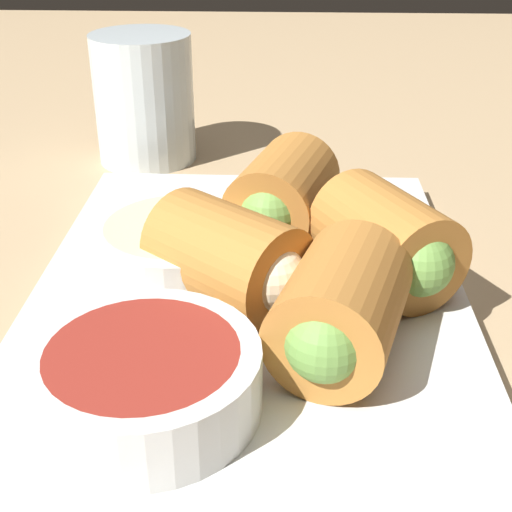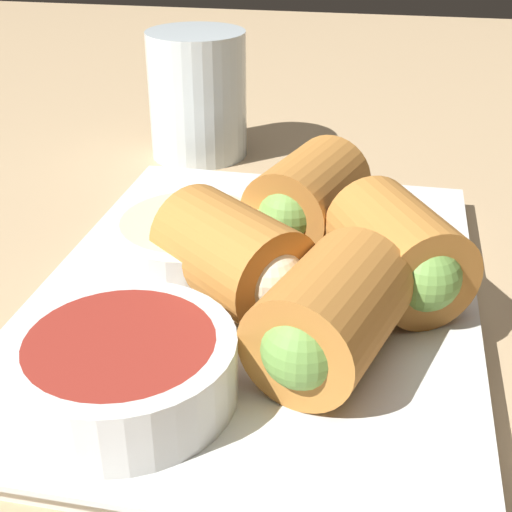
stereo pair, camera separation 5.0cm
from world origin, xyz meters
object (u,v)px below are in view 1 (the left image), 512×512
object	(u,v)px
dipping_bowl_far	(154,377)
drinking_glass	(149,99)
serving_plate	(256,303)
dipping_bowl_near	(185,246)

from	to	relation	value
dipping_bowl_far	drinking_glass	xyz separation A→B (cm)	(32.19, 5.67, 1.94)
serving_plate	dipping_bowl_near	world-z (taller)	dipping_bowl_near
serving_plate	dipping_bowl_far	bearing A→B (deg)	158.32
serving_plate	dipping_bowl_near	distance (cm)	4.91
serving_plate	drinking_glass	world-z (taller)	drinking_glass
drinking_glass	dipping_bowl_near	bearing A→B (deg)	-165.33
dipping_bowl_far	dipping_bowl_near	bearing A→B (deg)	0.97
dipping_bowl_near	dipping_bowl_far	world-z (taller)	same
dipping_bowl_near	drinking_glass	xyz separation A→B (cm)	(20.93, 5.48, 1.94)
dipping_bowl_far	serving_plate	bearing A→B (deg)	-21.68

